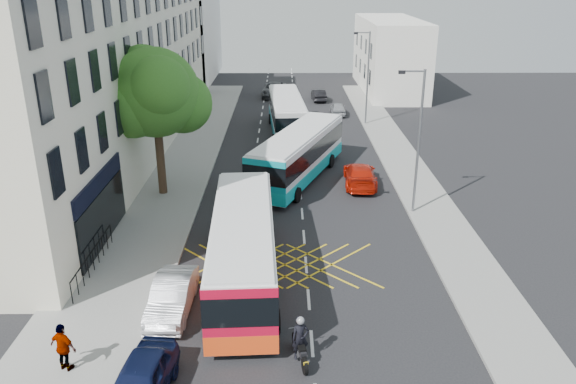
{
  "coord_description": "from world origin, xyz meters",
  "views": [
    {
      "loc": [
        -1.0,
        -17.3,
        12.83
      ],
      "look_at": [
        -0.82,
        9.79,
        2.2
      ],
      "focal_mm": 35.0,
      "sensor_mm": 36.0,
      "label": 1
    }
  ],
  "objects_px": {
    "red_hatchback": "(360,175)",
    "distant_car_grey": "(274,90)",
    "lamp_far": "(367,73)",
    "parked_car_blue": "(140,383)",
    "bus_mid": "(298,155)",
    "motorbike": "(300,340)",
    "pedestrian_far": "(63,347)",
    "distant_car_silver": "(338,109)",
    "bus_far": "(287,114)",
    "bus_near": "(243,248)",
    "parked_car_silver": "(172,296)",
    "lamp_near": "(417,135)",
    "distant_car_dark": "(319,95)",
    "street_tree": "(155,94)"
  },
  "relations": [
    {
      "from": "parked_car_blue",
      "to": "distant_car_dark",
      "type": "bearing_deg",
      "value": 86.03
    },
    {
      "from": "bus_near",
      "to": "bus_mid",
      "type": "relative_size",
      "value": 0.99
    },
    {
      "from": "lamp_near",
      "to": "pedestrian_far",
      "type": "bearing_deg",
      "value": -137.22
    },
    {
      "from": "bus_near",
      "to": "bus_far",
      "type": "bearing_deg",
      "value": 82.52
    },
    {
      "from": "lamp_far",
      "to": "distant_car_dark",
      "type": "relative_size",
      "value": 2.17
    },
    {
      "from": "lamp_near",
      "to": "bus_near",
      "type": "relative_size",
      "value": 0.7
    },
    {
      "from": "street_tree",
      "to": "distant_car_silver",
      "type": "height_order",
      "value": "street_tree"
    },
    {
      "from": "street_tree",
      "to": "distant_car_grey",
      "type": "height_order",
      "value": "street_tree"
    },
    {
      "from": "parked_car_blue",
      "to": "red_hatchback",
      "type": "height_order",
      "value": "parked_car_blue"
    },
    {
      "from": "lamp_near",
      "to": "red_hatchback",
      "type": "distance_m",
      "value": 6.49
    },
    {
      "from": "bus_near",
      "to": "bus_mid",
      "type": "bearing_deg",
      "value": 75.59
    },
    {
      "from": "lamp_near",
      "to": "bus_near",
      "type": "xyz_separation_m",
      "value": [
        -9.0,
        -7.54,
        -2.93
      ]
    },
    {
      "from": "lamp_far",
      "to": "parked_car_blue",
      "type": "relative_size",
      "value": 1.93
    },
    {
      "from": "pedestrian_far",
      "to": "bus_near",
      "type": "bearing_deg",
      "value": -109.92
    },
    {
      "from": "distant_car_dark",
      "to": "pedestrian_far",
      "type": "bearing_deg",
      "value": 71.57
    },
    {
      "from": "distant_car_silver",
      "to": "pedestrian_far",
      "type": "distance_m",
      "value": 39.47
    },
    {
      "from": "bus_near",
      "to": "parked_car_silver",
      "type": "height_order",
      "value": "bus_near"
    },
    {
      "from": "bus_far",
      "to": "distant_car_silver",
      "type": "relative_size",
      "value": 3.24
    },
    {
      "from": "bus_mid",
      "to": "distant_car_grey",
      "type": "height_order",
      "value": "bus_mid"
    },
    {
      "from": "street_tree",
      "to": "lamp_far",
      "type": "relative_size",
      "value": 1.1
    },
    {
      "from": "bus_near",
      "to": "red_hatchback",
      "type": "distance_m",
      "value": 13.89
    },
    {
      "from": "parked_car_blue",
      "to": "bus_mid",
      "type": "bearing_deg",
      "value": 81.48
    },
    {
      "from": "bus_far",
      "to": "distant_car_dark",
      "type": "distance_m",
      "value": 13.25
    },
    {
      "from": "bus_near",
      "to": "parked_car_blue",
      "type": "bearing_deg",
      "value": -113.64
    },
    {
      "from": "parked_car_silver",
      "to": "distant_car_dark",
      "type": "height_order",
      "value": "parked_car_silver"
    },
    {
      "from": "distant_car_grey",
      "to": "distant_car_silver",
      "type": "height_order",
      "value": "distant_car_grey"
    },
    {
      "from": "lamp_far",
      "to": "parked_car_silver",
      "type": "distance_m",
      "value": 32.3
    },
    {
      "from": "distant_car_silver",
      "to": "bus_far",
      "type": "bearing_deg",
      "value": 53.36
    },
    {
      "from": "lamp_far",
      "to": "distant_car_silver",
      "type": "relative_size",
      "value": 2.3
    },
    {
      "from": "parked_car_silver",
      "to": "distant_car_silver",
      "type": "distance_m",
      "value": 35.03
    },
    {
      "from": "red_hatchback",
      "to": "distant_car_grey",
      "type": "distance_m",
      "value": 28.33
    },
    {
      "from": "motorbike",
      "to": "pedestrian_far",
      "type": "height_order",
      "value": "pedestrian_far"
    },
    {
      "from": "distant_car_dark",
      "to": "parked_car_silver",
      "type": "bearing_deg",
      "value": 74.28
    },
    {
      "from": "motorbike",
      "to": "bus_mid",
      "type": "bearing_deg",
      "value": 76.93
    },
    {
      "from": "parked_car_blue",
      "to": "distant_car_silver",
      "type": "xyz_separation_m",
      "value": [
        9.74,
        38.76,
        -0.11
      ]
    },
    {
      "from": "street_tree",
      "to": "pedestrian_far",
      "type": "xyz_separation_m",
      "value": [
        0.04,
        -16.54,
        -5.25
      ]
    },
    {
      "from": "lamp_near",
      "to": "parked_car_blue",
      "type": "distance_m",
      "value": 19.43
    },
    {
      "from": "distant_car_dark",
      "to": "pedestrian_far",
      "type": "distance_m",
      "value": 45.18
    },
    {
      "from": "parked_car_blue",
      "to": "distant_car_silver",
      "type": "relative_size",
      "value": 1.19
    },
    {
      "from": "bus_mid",
      "to": "motorbike",
      "type": "xyz_separation_m",
      "value": [
        -0.37,
        -18.71,
        -0.84
      ]
    },
    {
      "from": "lamp_near",
      "to": "bus_far",
      "type": "distance_m",
      "value": 19.04
    },
    {
      "from": "distant_car_grey",
      "to": "bus_mid",
      "type": "bearing_deg",
      "value": -82.08
    },
    {
      "from": "motorbike",
      "to": "bus_far",
      "type": "bearing_deg",
      "value": 78.69
    },
    {
      "from": "bus_near",
      "to": "distant_car_dark",
      "type": "distance_m",
      "value": 38.16
    },
    {
      "from": "motorbike",
      "to": "distant_car_silver",
      "type": "distance_m",
      "value": 37.09
    },
    {
      "from": "lamp_far",
      "to": "distant_car_dark",
      "type": "distance_m",
      "value": 11.54
    },
    {
      "from": "street_tree",
      "to": "distant_car_grey",
      "type": "bearing_deg",
      "value": 77.69
    },
    {
      "from": "distant_car_dark",
      "to": "distant_car_grey",
      "type": "bearing_deg",
      "value": -27.95
    },
    {
      "from": "lamp_near",
      "to": "distant_car_dark",
      "type": "distance_m",
      "value": 30.69
    },
    {
      "from": "street_tree",
      "to": "pedestrian_far",
      "type": "relative_size",
      "value": 4.91
    }
  ]
}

